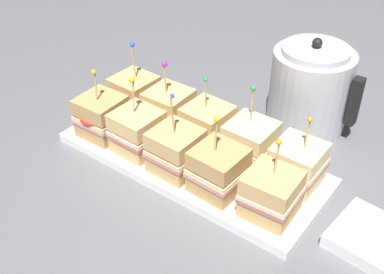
{
  "coord_description": "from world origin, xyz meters",
  "views": [
    {
      "loc": [
        0.44,
        -0.59,
        0.6
      ],
      "look_at": [
        0.0,
        0.0,
        0.06
      ],
      "focal_mm": 45.0,
      "sensor_mm": 36.0,
      "label": 1
    }
  ],
  "objects_px": {
    "sandwich_front_center": "(177,151)",
    "sandwich_back_center": "(207,126)",
    "sandwich_back_far_left": "(134,95)",
    "serving_platter": "(192,159)",
    "kettle_steel": "(310,89)",
    "sandwich_front_far_right": "(271,194)",
    "napkin_stack": "(372,238)",
    "sandwich_front_left": "(137,132)",
    "sandwich_back_right": "(250,143)",
    "sandwich_back_far_right": "(297,164)",
    "sandwich_front_right": "(218,170)",
    "sandwich_front_far_left": "(102,116)",
    "sandwich_back_left": "(169,109)"
  },
  "relations": [
    {
      "from": "sandwich_front_center",
      "to": "sandwich_back_center",
      "type": "distance_m",
      "value": 0.1
    },
    {
      "from": "sandwich_back_far_left",
      "to": "serving_platter",
      "type": "bearing_deg",
      "value": -14.74
    },
    {
      "from": "kettle_steel",
      "to": "sandwich_front_far_right",
      "type": "bearing_deg",
      "value": -75.41
    },
    {
      "from": "kettle_steel",
      "to": "napkin_stack",
      "type": "height_order",
      "value": "kettle_steel"
    },
    {
      "from": "sandwich_front_left",
      "to": "sandwich_back_right",
      "type": "bearing_deg",
      "value": 26.77
    },
    {
      "from": "serving_platter",
      "to": "sandwich_back_right",
      "type": "bearing_deg",
      "value": 27.69
    },
    {
      "from": "sandwich_front_far_right",
      "to": "sandwich_back_far_right",
      "type": "xyz_separation_m",
      "value": [
        -0.0,
        0.09,
        -0.0
      ]
    },
    {
      "from": "serving_platter",
      "to": "sandwich_back_far_right",
      "type": "distance_m",
      "value": 0.21
    },
    {
      "from": "sandwich_front_left",
      "to": "sandwich_front_center",
      "type": "height_order",
      "value": "sandwich_front_center"
    },
    {
      "from": "sandwich_front_right",
      "to": "sandwich_back_far_left",
      "type": "distance_m",
      "value": 0.3
    },
    {
      "from": "sandwich_front_far_left",
      "to": "sandwich_back_far_right",
      "type": "xyz_separation_m",
      "value": [
        0.38,
        0.1,
        -0.0
      ]
    },
    {
      "from": "sandwich_front_left",
      "to": "sandwich_back_center",
      "type": "height_order",
      "value": "sandwich_front_left"
    },
    {
      "from": "sandwich_front_far_left",
      "to": "sandwich_back_center",
      "type": "distance_m",
      "value": 0.21
    },
    {
      "from": "sandwich_front_center",
      "to": "sandwich_back_left",
      "type": "distance_m",
      "value": 0.14
    },
    {
      "from": "sandwich_back_far_right",
      "to": "sandwich_front_far_right",
      "type": "bearing_deg",
      "value": -89.67
    },
    {
      "from": "sandwich_front_right",
      "to": "sandwich_front_far_right",
      "type": "distance_m",
      "value": 0.1
    },
    {
      "from": "sandwich_front_right",
      "to": "napkin_stack",
      "type": "distance_m",
      "value": 0.27
    },
    {
      "from": "sandwich_front_far_left",
      "to": "sandwich_front_far_right",
      "type": "height_order",
      "value": "sandwich_front_far_left"
    },
    {
      "from": "sandwich_front_right",
      "to": "sandwich_back_far_left",
      "type": "bearing_deg",
      "value": 160.8
    },
    {
      "from": "sandwich_back_center",
      "to": "sandwich_back_right",
      "type": "distance_m",
      "value": 0.1
    },
    {
      "from": "serving_platter",
      "to": "sandwich_back_far_right",
      "type": "relative_size",
      "value": 3.73
    },
    {
      "from": "serving_platter",
      "to": "sandwich_back_far_left",
      "type": "height_order",
      "value": "sandwich_back_far_left"
    },
    {
      "from": "sandwich_front_left",
      "to": "kettle_steel",
      "type": "distance_m",
      "value": 0.37
    },
    {
      "from": "sandwich_front_center",
      "to": "sandwich_front_far_right",
      "type": "bearing_deg",
      "value": 1.42
    },
    {
      "from": "sandwich_back_right",
      "to": "sandwich_back_center",
      "type": "bearing_deg",
      "value": -178.79
    },
    {
      "from": "sandwich_back_far_left",
      "to": "kettle_steel",
      "type": "xyz_separation_m",
      "value": [
        0.31,
        0.2,
        0.03
      ]
    },
    {
      "from": "napkin_stack",
      "to": "sandwich_back_center",
      "type": "bearing_deg",
      "value": 173.14
    },
    {
      "from": "sandwich_front_right",
      "to": "sandwich_back_right",
      "type": "xyz_separation_m",
      "value": [
        0.0,
        0.1,
        0.0
      ]
    },
    {
      "from": "sandwich_front_far_right",
      "to": "sandwich_back_left",
      "type": "relative_size",
      "value": 0.94
    },
    {
      "from": "sandwich_back_left",
      "to": "sandwich_back_right",
      "type": "distance_m",
      "value": 0.19
    },
    {
      "from": "sandwich_front_far_left",
      "to": "sandwich_back_left",
      "type": "distance_m",
      "value": 0.14
    },
    {
      "from": "sandwich_front_far_left",
      "to": "napkin_stack",
      "type": "xyz_separation_m",
      "value": [
        0.54,
        0.06,
        -0.05
      ]
    },
    {
      "from": "sandwich_front_far_left",
      "to": "sandwich_front_center",
      "type": "height_order",
      "value": "sandwich_front_center"
    },
    {
      "from": "sandwich_back_far_left",
      "to": "sandwich_front_right",
      "type": "bearing_deg",
      "value": -19.2
    },
    {
      "from": "sandwich_back_right",
      "to": "sandwich_front_center",
      "type": "bearing_deg",
      "value": -133.24
    },
    {
      "from": "sandwich_front_far_left",
      "to": "sandwich_front_right",
      "type": "distance_m",
      "value": 0.28
    },
    {
      "from": "sandwich_front_center",
      "to": "sandwich_front_right",
      "type": "height_order",
      "value": "sandwich_front_center"
    },
    {
      "from": "sandwich_back_center",
      "to": "sandwich_back_right",
      "type": "xyz_separation_m",
      "value": [
        0.1,
        0.0,
        0.0
      ]
    },
    {
      "from": "sandwich_front_right",
      "to": "kettle_steel",
      "type": "height_order",
      "value": "kettle_steel"
    },
    {
      "from": "serving_platter",
      "to": "sandwich_back_left",
      "type": "xyz_separation_m",
      "value": [
        -0.1,
        0.05,
        0.05
      ]
    },
    {
      "from": "sandwich_back_left",
      "to": "napkin_stack",
      "type": "bearing_deg",
      "value": -5.58
    },
    {
      "from": "sandwich_front_left",
      "to": "sandwich_front_far_right",
      "type": "bearing_deg",
      "value": 0.33
    },
    {
      "from": "sandwich_back_center",
      "to": "sandwich_front_right",
      "type": "bearing_deg",
      "value": -46.67
    },
    {
      "from": "sandwich_front_left",
      "to": "napkin_stack",
      "type": "relative_size",
      "value": 1.24
    },
    {
      "from": "sandwich_front_far_right",
      "to": "sandwich_back_far_right",
      "type": "bearing_deg",
      "value": 90.33
    },
    {
      "from": "serving_platter",
      "to": "sandwich_front_left",
      "type": "height_order",
      "value": "sandwich_front_left"
    },
    {
      "from": "sandwich_front_far_left",
      "to": "napkin_stack",
      "type": "height_order",
      "value": "sandwich_front_far_left"
    },
    {
      "from": "sandwich_back_center",
      "to": "kettle_steel",
      "type": "distance_m",
      "value": 0.24
    },
    {
      "from": "sandwich_front_far_left",
      "to": "sandwich_front_right",
      "type": "bearing_deg",
      "value": 0.25
    },
    {
      "from": "sandwich_front_center",
      "to": "sandwich_front_far_left",
      "type": "bearing_deg",
      "value": -179.92
    }
  ]
}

